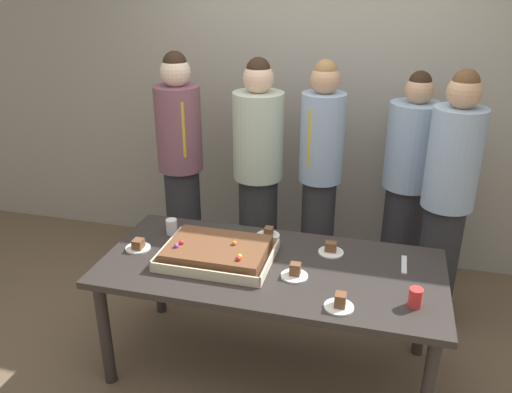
# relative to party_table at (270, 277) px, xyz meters

# --- Properties ---
(ground_plane) EXTENTS (12.00, 12.00, 0.00)m
(ground_plane) POSITION_rel_party_table_xyz_m (0.00, 0.00, -0.65)
(ground_plane) COLOR brown
(interior_back_panel) EXTENTS (8.00, 0.12, 3.00)m
(interior_back_panel) POSITION_rel_party_table_xyz_m (0.00, 1.60, 0.85)
(interior_back_panel) COLOR #9E998E
(interior_back_panel) RESTS_ON ground_plane
(party_table) EXTENTS (1.95, 0.89, 0.73)m
(party_table) POSITION_rel_party_table_xyz_m (0.00, 0.00, 0.00)
(party_table) COLOR #2D2826
(party_table) RESTS_ON ground_plane
(sheet_cake) EXTENTS (0.64, 0.47, 0.12)m
(sheet_cake) POSITION_rel_party_table_xyz_m (-0.32, -0.01, 0.12)
(sheet_cake) COLOR beige
(sheet_cake) RESTS_ON party_table
(plated_slice_near_left) EXTENTS (0.15, 0.15, 0.07)m
(plated_slice_near_left) POSITION_rel_party_table_xyz_m (0.31, 0.23, 0.10)
(plated_slice_near_left) COLOR white
(plated_slice_near_left) RESTS_ON party_table
(plated_slice_near_right) EXTENTS (0.15, 0.15, 0.06)m
(plated_slice_near_right) POSITION_rel_party_table_xyz_m (-0.10, 0.34, 0.10)
(plated_slice_near_right) COLOR white
(plated_slice_near_right) RESTS_ON party_table
(plated_slice_far_left) EXTENTS (0.15, 0.15, 0.08)m
(plated_slice_far_left) POSITION_rel_party_table_xyz_m (0.43, -0.31, 0.10)
(plated_slice_far_left) COLOR white
(plated_slice_far_left) RESTS_ON party_table
(plated_slice_far_right) EXTENTS (0.15, 0.15, 0.07)m
(plated_slice_far_right) POSITION_rel_party_table_xyz_m (-0.82, -0.02, 0.10)
(plated_slice_far_right) COLOR white
(plated_slice_far_right) RESTS_ON party_table
(plated_slice_center_front) EXTENTS (0.15, 0.15, 0.08)m
(plated_slice_center_front) POSITION_rel_party_table_xyz_m (0.16, -0.08, 0.10)
(plated_slice_center_front) COLOR white
(plated_slice_center_front) RESTS_ON party_table
(drink_cup_nearest) EXTENTS (0.07, 0.07, 0.10)m
(drink_cup_nearest) POSITION_rel_party_table_xyz_m (-0.70, 0.22, 0.13)
(drink_cup_nearest) COLOR white
(drink_cup_nearest) RESTS_ON party_table
(drink_cup_middle) EXTENTS (0.07, 0.07, 0.10)m
(drink_cup_middle) POSITION_rel_party_table_xyz_m (0.79, -0.20, 0.13)
(drink_cup_middle) COLOR red
(drink_cup_middle) RESTS_ON party_table
(cake_server_utensil) EXTENTS (0.03, 0.20, 0.01)m
(cake_server_utensil) POSITION_rel_party_table_xyz_m (0.74, 0.19, 0.08)
(cake_server_utensil) COLOR silver
(cake_server_utensil) RESTS_ON party_table
(person_serving_front) EXTENTS (0.31, 0.31, 1.74)m
(person_serving_front) POSITION_rel_party_table_xyz_m (0.13, 1.00, 0.27)
(person_serving_front) COLOR #28282D
(person_serving_front) RESTS_ON ground_plane
(person_green_shirt_behind) EXTENTS (0.37, 0.37, 1.66)m
(person_green_shirt_behind) POSITION_rel_party_table_xyz_m (0.75, 1.18, 0.20)
(person_green_shirt_behind) COLOR #28282D
(person_green_shirt_behind) RESTS_ON ground_plane
(person_striped_tie_right) EXTENTS (0.34, 0.34, 1.77)m
(person_striped_tie_right) POSITION_rel_party_table_xyz_m (-0.92, 0.94, 0.28)
(person_striped_tie_right) COLOR #28282D
(person_striped_tie_right) RESTS_ON ground_plane
(person_far_right_suit) EXTENTS (0.37, 0.37, 1.74)m
(person_far_right_suit) POSITION_rel_party_table_xyz_m (-0.33, 0.99, 0.25)
(person_far_right_suit) COLOR #28282D
(person_far_right_suit) RESTS_ON ground_plane
(person_left_edge_reaching) EXTENTS (0.33, 0.33, 1.75)m
(person_left_edge_reaching) POSITION_rel_party_table_xyz_m (0.99, 0.79, 0.27)
(person_left_edge_reaching) COLOR #28282D
(person_left_edge_reaching) RESTS_ON ground_plane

